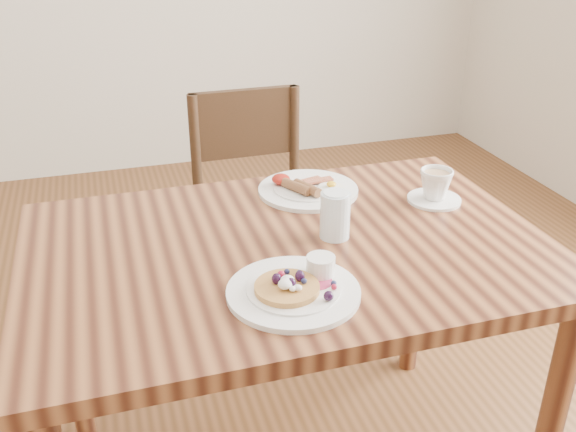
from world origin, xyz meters
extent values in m
cube|color=brown|center=(0.00, 0.00, 0.73)|extent=(1.20, 0.80, 0.04)
cylinder|color=brown|center=(0.54, -0.34, 0.35)|extent=(0.06, 0.06, 0.71)
cylinder|color=brown|center=(0.54, 0.34, 0.35)|extent=(0.06, 0.06, 0.71)
cylinder|color=brown|center=(-0.54, 0.34, 0.35)|extent=(0.06, 0.06, 0.71)
cube|color=#351E13|center=(0.11, 0.67, 0.45)|extent=(0.43, 0.43, 0.04)
cylinder|color=#351E13|center=(-0.07, 0.49, 0.21)|extent=(0.04, 0.04, 0.43)
cylinder|color=#351E13|center=(0.29, 0.49, 0.21)|extent=(0.04, 0.04, 0.43)
cylinder|color=#351E13|center=(-0.08, 0.85, 0.21)|extent=(0.04, 0.04, 0.43)
cylinder|color=#351E13|center=(0.28, 0.85, 0.21)|extent=(0.04, 0.04, 0.43)
cylinder|color=#351E13|center=(0.28, 0.85, 0.67)|extent=(0.04, 0.04, 0.43)
cylinder|color=#351E13|center=(-0.08, 0.85, 0.67)|extent=(0.04, 0.04, 0.43)
cube|color=#351E13|center=(0.10, 0.86, 0.76)|extent=(0.38, 0.04, 0.24)
cylinder|color=white|center=(-0.05, -0.21, 0.76)|extent=(0.27, 0.27, 0.01)
cylinder|color=white|center=(-0.05, -0.21, 0.76)|extent=(0.19, 0.19, 0.01)
cylinder|color=#B22D59|center=(0.00, -0.20, 0.77)|extent=(0.07, 0.07, 0.00)
cylinder|color=#C68C47|center=(-0.07, -0.21, 0.77)|extent=(0.13, 0.13, 0.01)
ellipsoid|color=white|center=(-0.07, -0.22, 0.79)|extent=(0.03, 0.03, 0.02)
ellipsoid|color=white|center=(-0.06, -0.24, 0.79)|extent=(0.02, 0.02, 0.01)
cylinder|color=white|center=(0.02, -0.17, 0.79)|extent=(0.06, 0.06, 0.04)
cylinder|color=#591E07|center=(0.02, -0.17, 0.80)|extent=(0.05, 0.05, 0.00)
sphere|color=black|center=(-0.04, -0.20, 0.79)|extent=(0.02, 0.02, 0.02)
sphere|color=#1E234C|center=(-0.04, -0.18, 0.78)|extent=(0.01, 0.01, 0.01)
sphere|color=#1E234C|center=(-0.06, -0.16, 0.78)|extent=(0.01, 0.01, 0.01)
sphere|color=#B21938|center=(-0.07, -0.18, 0.79)|extent=(0.02, 0.02, 0.02)
sphere|color=black|center=(-0.09, -0.20, 0.79)|extent=(0.02, 0.02, 0.02)
sphere|color=#1E234C|center=(-0.08, -0.22, 0.78)|extent=(0.01, 0.01, 0.01)
sphere|color=black|center=(-0.06, -0.22, 0.79)|extent=(0.02, 0.02, 0.02)
sphere|color=#1E234C|center=(-0.04, -0.22, 0.78)|extent=(0.01, 0.01, 0.01)
sphere|color=#1E234C|center=(0.01, -0.25, 0.77)|extent=(0.01, 0.01, 0.01)
sphere|color=#B21938|center=(0.03, -0.22, 0.77)|extent=(0.01, 0.01, 0.01)
sphere|color=black|center=(0.02, -0.18, 0.78)|extent=(0.02, 0.02, 0.02)
cylinder|color=white|center=(0.14, 0.26, 0.76)|extent=(0.27, 0.27, 0.01)
cylinder|color=white|center=(0.14, 0.26, 0.76)|extent=(0.19, 0.19, 0.01)
cylinder|color=brown|center=(0.10, 0.24, 0.78)|extent=(0.06, 0.10, 0.03)
cylinder|color=brown|center=(0.12, 0.22, 0.78)|extent=(0.06, 0.10, 0.03)
cube|color=maroon|center=(0.15, 0.29, 0.77)|extent=(0.08, 0.04, 0.01)
cube|color=maroon|center=(0.17, 0.27, 0.77)|extent=(0.08, 0.03, 0.01)
cylinder|color=white|center=(0.19, 0.23, 0.77)|extent=(0.07, 0.07, 0.00)
ellipsoid|color=yellow|center=(0.19, 0.23, 0.78)|extent=(0.03, 0.03, 0.01)
ellipsoid|color=#A5190F|center=(0.07, 0.30, 0.78)|extent=(0.05, 0.05, 0.03)
cylinder|color=white|center=(0.44, 0.11, 0.75)|extent=(0.14, 0.14, 0.01)
imported|color=white|center=(0.44, 0.11, 0.80)|extent=(0.11, 0.11, 0.08)
cylinder|color=tan|center=(0.44, 0.11, 0.83)|extent=(0.07, 0.07, 0.00)
cylinder|color=silver|center=(0.11, 0.00, 0.81)|extent=(0.07, 0.07, 0.11)
camera|label=1|loc=(-0.38, -1.24, 1.46)|focal=40.00mm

